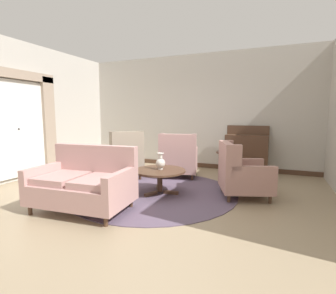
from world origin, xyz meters
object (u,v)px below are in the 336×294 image
Objects in this scene: settee at (84,184)px; armchair_near_sideboard at (241,174)px; coffee_table at (160,174)px; side_table at (227,165)px; sideboard at (246,152)px; armchair_back_corner at (179,159)px; armchair_beside_settee at (125,159)px; porcelain_vase at (160,162)px.

settee is 1.45× the size of armchair_near_sideboard.
settee is (-0.75, -1.20, 0.02)m from coffee_table.
side_table is at bearing 47.58° from coffee_table.
armchair_near_sideboard is at bearing 15.33° from coffee_table.
sideboard reaches higher than side_table.
settee is 2.60m from armchair_back_corner.
armchair_near_sideboard is at bearing 124.43° from armchair_beside_settee.
armchair_beside_settee is (-2.62, 0.29, 0.04)m from armchair_near_sideboard.
armchair_back_corner is at bearing 38.94° from armchair_near_sideboard.
side_table is at bearing 6.98° from armchair_near_sideboard.
armchair_beside_settee is 1.25m from armchair_back_corner.
armchair_back_corner reaches higher than coffee_table.
side_table is (1.16, -0.18, -0.03)m from armchair_back_corner.
armchair_beside_settee is at bearing 16.90° from armchair_back_corner.
porcelain_vase reaches higher than coffee_table.
armchair_beside_settee is 2.28m from side_table.
armchair_beside_settee reaches higher than settee.
armchair_near_sideboard reaches higher than porcelain_vase.
settee is 1.49× the size of armchair_back_corner.
armchair_beside_settee is at bearing 151.70° from porcelain_vase.
armchair_beside_settee reaches higher than porcelain_vase.
armchair_back_corner is 1.79m from sideboard.
sideboard is at bearing -156.29° from armchair_back_corner.
armchair_back_corner reaches higher than side_table.
armchair_back_corner is at bearing 171.15° from side_table.
sideboard is (2.50, 1.72, 0.09)m from armchair_beside_settee.
porcelain_vase is 0.26× the size of sideboard.
side_table is at bearing 157.52° from armchair_back_corner.
coffee_table is 2.74m from sideboard.
armchair_back_corner is 0.87× the size of sideboard.
armchair_beside_settee reaches higher than armchair_near_sideboard.
coffee_table is 0.90× the size of armchair_near_sideboard.
settee is 2.22× the size of side_table.
armchair_beside_settee is 1.06× the size of armchair_back_corner.
settee is 1.94m from armchair_beside_settee.
sideboard is at bearing -16.59° from armchair_near_sideboard.
side_table is (-0.38, 0.75, -0.00)m from armchair_near_sideboard.
coffee_table is 0.87× the size of armchair_beside_settee.
porcelain_vase is 1.36m from armchair_beside_settee.
armchair_near_sideboard is 2.63m from armchair_beside_settee.
sideboard is (2.05, 3.60, 0.14)m from settee.
armchair_near_sideboard is 0.84m from side_table.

